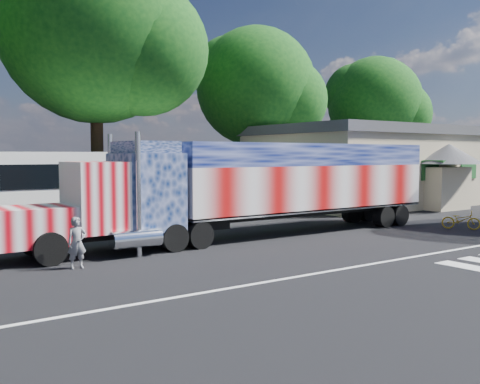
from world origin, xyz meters
TOP-DOWN VIEW (x-y plane):
  - ground at (0.00, 0.00)m, footprint 100.00×100.00m
  - lane_markings at (1.71, -3.77)m, footprint 30.00×2.67m
  - semi_truck at (1.29, 3.38)m, footprint 19.18×3.03m
  - coach_bus at (-1.55, 11.56)m, footprint 11.93×2.78m
  - hall_building at (19.92, 10.86)m, footprint 22.40×12.80m
  - woman at (-6.86, 1.50)m, footprint 0.56×0.38m
  - bicycle at (9.94, -0.06)m, footprint 1.29×1.69m
  - tree_ne_a at (11.12, 16.82)m, footprint 8.87×8.45m
  - tree_n_mid at (-0.97, 15.50)m, footprint 11.10×10.57m
  - tree_far_ne at (25.17, 18.20)m, footprint 8.65×8.24m

SIDE VIEW (x-z plane):
  - ground at x=0.00m, z-range 0.00..0.00m
  - lane_markings at x=1.71m, z-range 0.00..0.01m
  - bicycle at x=9.94m, z-range 0.00..0.85m
  - woman at x=-6.86m, z-range 0.00..1.53m
  - coach_bus at x=-1.55m, z-range 0.06..3.53m
  - semi_truck at x=1.29m, z-range 0.06..4.15m
  - hall_building at x=19.92m, z-range 0.02..5.22m
  - tree_far_ne at x=25.17m, z-range 1.79..13.72m
  - tree_ne_a at x=11.12m, z-range 1.91..14.29m
  - tree_n_mid at x=-0.97m, z-range 2.48..18.15m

